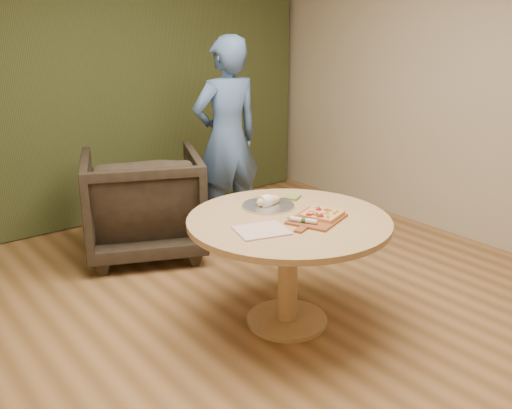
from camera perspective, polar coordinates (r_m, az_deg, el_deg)
The scene contains 12 objects.
room_shell at distance 3.24m, azimuth 3.64°, elevation 7.97°, with size 5.04×6.04×2.84m.
curtain at distance 5.73m, azimuth -16.19°, elevation 11.84°, with size 4.80×0.14×2.78m, color #2C3417.
pedestal_table at distance 3.70m, azimuth 3.27°, elevation -3.42°, with size 1.31×1.31×0.75m.
pizza_paddle at distance 3.62m, azimuth 6.02°, elevation -1.50°, with size 0.47×0.39×0.01m.
flatbread_pizza at distance 3.66m, azimuth 6.65°, elevation -0.96°, with size 0.28×0.28×0.04m.
cutlery_roll at distance 3.54m, azimuth 4.79°, elevation -1.58°, with size 0.12×0.18×0.03m.
newspaper at distance 3.43m, azimuth 0.56°, elevation -2.63°, with size 0.30×0.25×0.01m, color white.
serving_tray at distance 3.86m, azimuth 1.23°, elevation -0.13°, with size 0.36×0.36×0.02m.
bread_roll at distance 3.84m, azimuth 1.13°, elevation 0.36°, with size 0.19×0.09×0.09m.
green_packet at distance 4.05m, azimuth 3.63°, elevation 0.75°, with size 0.12×0.10×0.02m, color #596B30.
armchair at distance 4.97m, azimuth -11.23°, elevation 0.64°, with size 0.97×0.91×1.00m, color black.
person_standing at distance 5.22m, azimuth -2.93°, elevation 6.58°, with size 0.67×0.44×1.83m, color #405F8F.
Camera 1 is at (-2.10, -2.40, 1.99)m, focal length 40.00 mm.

